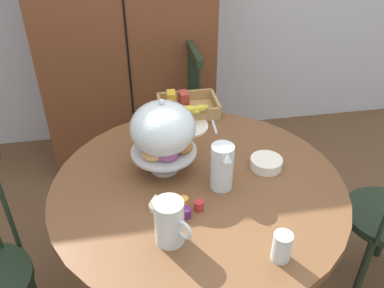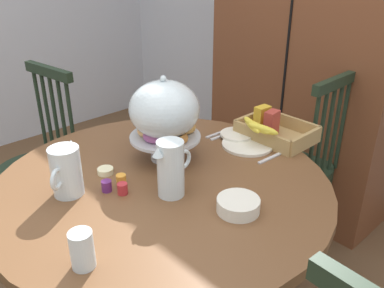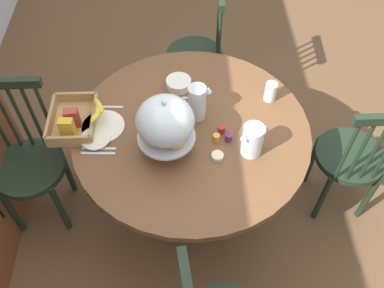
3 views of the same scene
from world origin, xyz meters
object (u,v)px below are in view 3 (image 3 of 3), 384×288
(windsor_chair_by_cabinet, at_px, (198,56))
(china_plate_large, at_px, (103,127))
(dining_table, at_px, (191,153))
(orange_juice_pitcher, at_px, (252,141))
(pastry_stand_with_dome, at_px, (165,123))
(windsor_chair_near_window, at_px, (352,159))
(windsor_chair_facing_door, at_px, (30,164))
(milk_pitcher, at_px, (197,104))
(china_plate_small, at_px, (95,138))
(cereal_basket, at_px, (76,119))
(butter_dish, at_px, (217,156))
(drinking_glass, at_px, (271,92))
(cereal_bowl, at_px, (179,83))

(windsor_chair_by_cabinet, height_order, china_plate_large, windsor_chair_by_cabinet)
(dining_table, bearing_deg, orange_juice_pitcher, -118.28)
(dining_table, bearing_deg, windsor_chair_by_cabinet, -4.87)
(pastry_stand_with_dome, relative_size, china_plate_large, 1.56)
(windsor_chair_near_window, height_order, china_plate_large, windsor_chair_near_window)
(windsor_chair_facing_door, bearing_deg, orange_juice_pitcher, -97.82)
(windsor_chair_facing_door, distance_m, milk_pitcher, 1.02)
(china_plate_large, bearing_deg, china_plate_small, 161.34)
(windsor_chair_near_window, distance_m, cereal_basket, 1.54)
(pastry_stand_with_dome, relative_size, milk_pitcher, 1.72)
(china_plate_large, bearing_deg, orange_juice_pitcher, -103.62)
(orange_juice_pitcher, bearing_deg, butter_dish, 101.00)
(pastry_stand_with_dome, xyz_separation_m, drinking_glass, (0.32, -0.55, -0.14))
(windsor_chair_by_cabinet, xyz_separation_m, drinking_glass, (-0.71, -0.35, 0.34))
(windsor_chair_facing_door, relative_size, orange_juice_pitcher, 5.55)
(dining_table, xyz_separation_m, drinking_glass, (0.20, -0.43, 0.26))
(windsor_chair_near_window, relative_size, windsor_chair_facing_door, 1.00)
(cereal_basket, height_order, china_plate_small, cereal_basket)
(dining_table, height_order, windsor_chair_near_window, windsor_chair_near_window)
(china_plate_small, bearing_deg, drinking_glass, -74.14)
(windsor_chair_facing_door, relative_size, drinking_glass, 8.86)
(windsor_chair_near_window, xyz_separation_m, drinking_glass, (0.22, 0.48, 0.34))
(milk_pitcher, xyz_separation_m, china_plate_large, (-0.06, 0.48, -0.09))
(pastry_stand_with_dome, bearing_deg, drinking_glass, -59.68)
(pastry_stand_with_dome, bearing_deg, cereal_bowl, -8.15)
(china_plate_small, relative_size, cereal_bowl, 1.07)
(cereal_basket, bearing_deg, drinking_glass, -81.48)
(windsor_chair_by_cabinet, height_order, china_plate_small, windsor_chair_by_cabinet)
(dining_table, distance_m, pastry_stand_with_dome, 0.44)
(china_plate_large, relative_size, butter_dish, 3.67)
(windsor_chair_near_window, bearing_deg, china_plate_small, 91.80)
(cereal_basket, relative_size, cereal_bowl, 2.26)
(cereal_basket, xyz_separation_m, china_plate_large, (-0.02, -0.14, -0.04))
(milk_pitcher, relative_size, cereal_bowl, 1.43)
(cereal_bowl, bearing_deg, windsor_chair_by_cabinet, -13.01)
(pastry_stand_with_dome, bearing_deg, china_plate_large, 65.48)
(orange_juice_pitcher, xyz_separation_m, drinking_glass, (0.35, -0.14, -0.02))
(cereal_basket, height_order, china_plate_large, cereal_basket)
(windsor_chair_by_cabinet, distance_m, pastry_stand_with_dome, 1.16)
(butter_dish, bearing_deg, windsor_chair_by_cabinet, 2.25)
(windsor_chair_by_cabinet, height_order, windsor_chair_facing_door, same)
(windsor_chair_by_cabinet, distance_m, cereal_bowl, 0.69)
(pastry_stand_with_dome, relative_size, china_plate_small, 2.29)
(windsor_chair_near_window, height_order, windsor_chair_facing_door, same)
(windsor_chair_by_cabinet, height_order, cereal_basket, windsor_chair_by_cabinet)
(windsor_chair_facing_door, distance_m, cereal_basket, 0.46)
(orange_juice_pitcher, bearing_deg, pastry_stand_with_dome, 85.96)
(dining_table, relative_size, windsor_chair_near_window, 1.26)
(china_plate_large, bearing_deg, windsor_chair_by_cabinet, -30.92)
(windsor_chair_facing_door, relative_size, butter_dish, 16.25)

